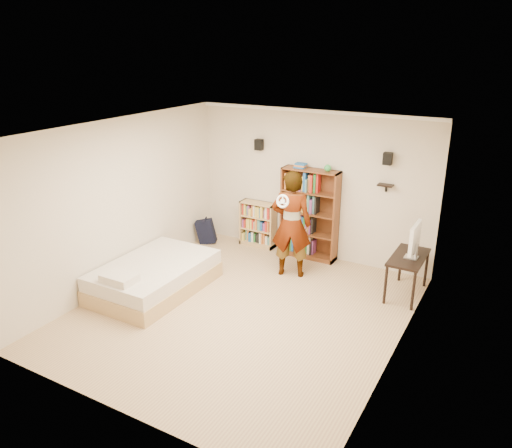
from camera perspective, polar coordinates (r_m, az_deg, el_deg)
The scene contains 14 objects.
ground at distance 7.57m, azimuth -1.61°, elevation -9.92°, with size 4.50×5.00×0.01m, color tan.
room_shell at distance 6.86m, azimuth -1.75°, elevation 2.93°, with size 4.52×5.02×2.71m.
crown_molding at distance 6.65m, azimuth -1.83°, elevation 10.44°, with size 4.50×5.00×0.06m.
speaker_left at distance 9.33m, azimuth 0.34°, elevation 9.06°, with size 0.14×0.12×0.20m, color black.
speaker_right at distance 8.45m, azimuth 14.82°, elevation 7.24°, with size 0.14×0.12×0.20m, color black.
wall_shelf at distance 8.57m, azimuth 14.58°, elevation 4.32°, with size 0.25×0.16×0.03m, color black.
tall_bookshelf at distance 9.12m, azimuth 6.13°, elevation 1.12°, with size 1.06×0.31×1.67m, color brown, non-canonical shape.
low_bookshelf at distance 9.72m, azimuth 0.24°, elevation -0.02°, with size 0.71×0.27×0.89m, color tan, non-canonical shape.
computer_desk at distance 8.23m, azimuth 16.84°, elevation -5.65°, with size 0.49×0.97×0.66m, color black, non-canonical shape.
imac at distance 7.94m, azimuth 17.51°, elevation -1.87°, with size 0.11×0.55×0.55m, color white, non-canonical shape.
daybed at distance 8.20m, azimuth -11.54°, elevation -5.52°, with size 1.30×2.00×0.59m, color silver, non-canonical shape.
person at distance 8.35m, azimuth 4.05°, elevation -0.01°, with size 0.67×0.44×1.84m, color black.
wii_wheel at distance 7.90m, azimuth 3.06°, elevation 2.61°, with size 0.22×0.22×0.04m, color white.
navy_bag at distance 9.96m, azimuth -5.74°, elevation -0.80°, with size 0.37×0.24×0.50m, color black, non-canonical shape.
Camera 1 is at (3.40, -5.60, 3.78)m, focal length 35.00 mm.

